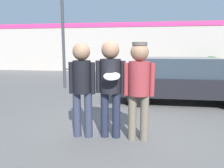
# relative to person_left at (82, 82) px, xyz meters

# --- Properties ---
(ground_plane) EXTENTS (56.00, 56.00, 0.00)m
(ground_plane) POSITION_rel_person_left_xyz_m (0.70, 0.43, -1.05)
(ground_plane) COLOR #5B5956
(storefront_building) EXTENTS (24.00, 0.22, 3.44)m
(storefront_building) POSITION_rel_person_left_xyz_m (0.70, 11.73, 0.69)
(storefront_building) COLOR #B2A89E
(storefront_building) RESTS_ON ground
(person_left) EXTENTS (0.50, 0.33, 1.76)m
(person_left) POSITION_rel_person_left_xyz_m (0.00, 0.00, 0.00)
(person_left) COLOR #2D3347
(person_left) RESTS_ON ground
(person_middle_with_frisbee) EXTENTS (0.55, 0.60, 1.80)m
(person_middle_with_frisbee) POSITION_rel_person_left_xyz_m (0.52, 0.06, 0.04)
(person_middle_with_frisbee) COLOR #1E2338
(person_middle_with_frisbee) RESTS_ON ground
(person_right) EXTENTS (0.54, 0.37, 1.77)m
(person_right) POSITION_rel_person_left_xyz_m (1.04, -0.00, 0.02)
(person_right) COLOR #665B4C
(person_right) RESTS_ON ground
(parked_car_near) EXTENTS (4.29, 1.91, 1.37)m
(parked_car_near) POSITION_rel_person_left_xyz_m (2.25, 3.19, -0.36)
(parked_car_near) COLOR black
(parked_car_near) RESTS_ON ground
(shrub) EXTENTS (1.17, 1.17, 1.17)m
(shrub) POSITION_rel_person_left_xyz_m (5.23, 10.95, -0.47)
(shrub) COLOR #2D6B33
(shrub) RESTS_ON ground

